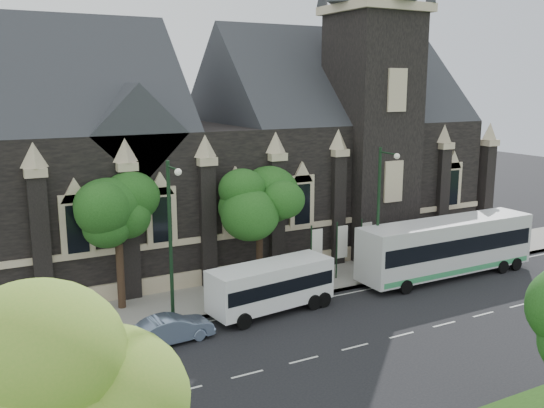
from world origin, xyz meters
TOP-DOWN VIEW (x-y plane):
  - ground at (0.00, 0.00)m, footprint 160.00×160.00m
  - sidewalk at (0.00, 9.50)m, footprint 80.00×5.00m
  - museum at (5.12, 18.78)m, footprint 40.00×17.70m
  - tree_park_near at (-11.77, -8.77)m, footprint 4.42×4.42m
  - tree_walk_right at (3.21, 10.71)m, footprint 4.08×4.08m
  - tree_walk_left at (-5.80, 10.70)m, footprint 3.91×3.91m
  - street_lamp_near at (10.00, 7.09)m, footprint 0.36×1.88m
  - street_lamp_mid at (-4.00, 7.09)m, footprint 0.36×1.88m
  - banner_flag_left at (6.29, 9.00)m, footprint 0.90×0.10m
  - banner_flag_center at (8.29, 9.00)m, footprint 0.90×0.10m
  - banner_flag_right at (10.29, 9.00)m, footprint 0.90×0.10m
  - tour_coach at (15.05, 6.14)m, footprint 13.42×3.12m
  - shuttle_bus at (1.52, 6.12)m, footprint 7.68×3.39m
  - box_trailer at (-8.75, 4.74)m, footprint 2.89×1.70m
  - sedan at (-4.86, 4.92)m, footprint 4.35×1.78m

SIDE VIEW (x-z plane):
  - ground at x=0.00m, z-range 0.00..0.00m
  - sidewalk at x=0.00m, z-range 0.00..0.15m
  - sedan at x=-4.86m, z-range 0.00..1.40m
  - box_trailer at x=-8.75m, z-range 0.10..1.61m
  - shuttle_bus at x=1.52m, z-range 0.22..3.10m
  - tour_coach at x=15.05m, z-range 0.17..4.08m
  - banner_flag_left at x=6.29m, z-range 0.38..4.38m
  - banner_flag_center at x=8.29m, z-range 0.38..4.38m
  - banner_flag_right at x=10.29m, z-range 0.38..4.38m
  - street_lamp_near at x=10.00m, z-range 0.61..9.61m
  - street_lamp_mid at x=-4.00m, z-range 0.61..9.61m
  - tree_walk_left at x=-5.80m, z-range 1.91..9.55m
  - tree_walk_right at x=3.21m, z-range 1.92..9.72m
  - tree_park_near at x=-11.77m, z-range 2.14..10.70m
  - museum at x=5.12m, z-range -6.78..23.12m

